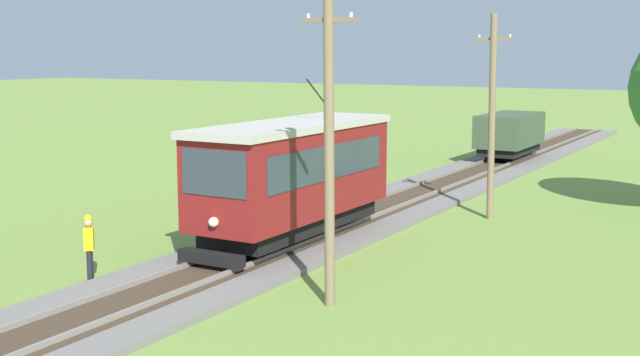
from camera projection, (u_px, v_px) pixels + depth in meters
red_tram at (293, 175)px, 25.24m from camera, size 2.60×8.54×4.79m
freight_car at (510, 134)px, 44.23m from camera, size 2.40×5.20×2.31m
utility_pole_near_tram at (329, 143)px, 18.86m from camera, size 1.40×0.35×7.56m
utility_pole_mid at (492, 115)px, 28.88m from camera, size 1.40×0.45×7.25m
track_worker at (89, 245)px, 21.35m from camera, size 0.43×0.44×1.78m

